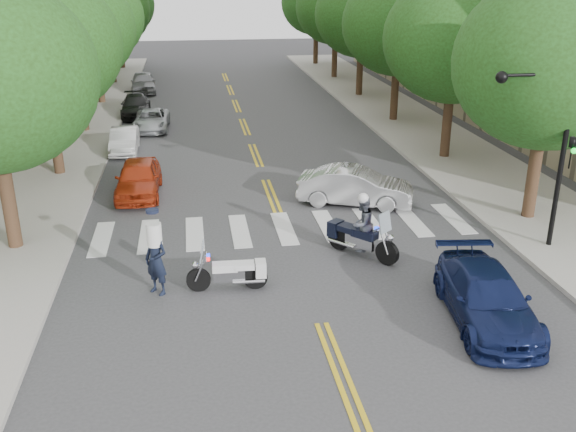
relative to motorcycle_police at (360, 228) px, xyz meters
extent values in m
plane|color=#38383A|center=(-2.02, -3.91, -0.93)|extent=(140.00, 140.00, 0.00)
cube|color=#9E9991|center=(-11.52, 18.09, -0.85)|extent=(5.00, 60.00, 0.15)
cube|color=#9E9991|center=(7.48, 18.09, -0.85)|extent=(5.00, 60.00, 0.15)
cylinder|color=#382316|center=(-10.82, 2.09, 0.73)|extent=(0.44, 0.44, 3.32)
cylinder|color=#382316|center=(-10.82, 10.09, 0.73)|extent=(0.44, 0.44, 3.32)
ellipsoid|color=#203E11|center=(-10.82, 10.09, 4.64)|extent=(6.40, 6.40, 5.76)
cylinder|color=#382316|center=(-10.82, 18.09, 0.73)|extent=(0.44, 0.44, 3.32)
ellipsoid|color=#203E11|center=(-10.82, 18.09, 4.64)|extent=(6.40, 6.40, 5.76)
cylinder|color=#382316|center=(-10.82, 26.09, 0.73)|extent=(0.44, 0.44, 3.32)
ellipsoid|color=#203E11|center=(-10.82, 26.09, 4.64)|extent=(6.40, 6.40, 5.76)
cylinder|color=#382316|center=(-10.82, 34.09, 0.73)|extent=(0.44, 0.44, 3.32)
ellipsoid|color=#203E11|center=(-10.82, 34.09, 4.64)|extent=(6.40, 6.40, 5.76)
cylinder|color=#382316|center=(-10.82, 42.09, 0.73)|extent=(0.44, 0.44, 3.32)
ellipsoid|color=#203E11|center=(-10.82, 42.09, 4.64)|extent=(6.40, 6.40, 5.76)
cylinder|color=#382316|center=(6.78, 2.09, 0.73)|extent=(0.44, 0.44, 3.32)
ellipsoid|color=#203E11|center=(6.78, 2.09, 4.64)|extent=(6.40, 6.40, 5.76)
cylinder|color=#382316|center=(6.78, 10.09, 0.73)|extent=(0.44, 0.44, 3.32)
ellipsoid|color=#203E11|center=(6.78, 10.09, 4.64)|extent=(6.40, 6.40, 5.76)
cylinder|color=#382316|center=(6.78, 18.09, 0.73)|extent=(0.44, 0.44, 3.32)
ellipsoid|color=#203E11|center=(6.78, 18.09, 4.64)|extent=(6.40, 6.40, 5.76)
cylinder|color=#382316|center=(6.78, 26.09, 0.73)|extent=(0.44, 0.44, 3.32)
ellipsoid|color=#203E11|center=(6.78, 26.09, 4.64)|extent=(6.40, 6.40, 5.76)
cylinder|color=#382316|center=(6.78, 34.09, 0.73)|extent=(0.44, 0.44, 3.32)
ellipsoid|color=#203E11|center=(6.78, 34.09, 4.64)|extent=(6.40, 6.40, 5.76)
cylinder|color=#382316|center=(6.78, 42.09, 0.73)|extent=(0.44, 0.44, 3.32)
ellipsoid|color=#203E11|center=(6.78, 42.09, 4.64)|extent=(6.40, 6.40, 5.76)
cylinder|color=black|center=(6.18, -0.41, 2.07)|extent=(0.16, 0.16, 6.00)
cylinder|color=black|center=(4.98, -0.41, 4.67)|extent=(2.40, 0.10, 0.10)
sphere|color=black|center=(3.88, -0.41, 4.62)|extent=(0.36, 0.36, 0.36)
imported|color=black|center=(6.43, -0.41, 2.27)|extent=(0.16, 0.20, 1.00)
sphere|color=#0CCC26|center=(6.43, -0.56, 2.37)|extent=(0.18, 0.18, 0.18)
cylinder|color=black|center=(0.66, -0.77, -0.55)|extent=(0.62, 0.68, 0.77)
cylinder|color=black|center=(-0.51, 0.59, -0.55)|extent=(0.65, 0.71, 0.77)
cube|color=silver|center=(0.04, -0.05, -0.42)|extent=(0.93, 1.00, 0.36)
cube|color=black|center=(0.11, -0.13, -0.14)|extent=(0.82, 0.86, 0.25)
cube|color=black|center=(-0.29, 0.34, -0.12)|extent=(0.74, 0.76, 0.18)
cube|color=black|center=(-0.62, 0.72, -0.25)|extent=(0.60, 0.58, 0.51)
cube|color=#8C99A5|center=(0.57, -0.66, 0.42)|extent=(0.54, 0.50, 0.61)
cube|color=red|center=(0.54, -0.43, 0.22)|extent=(0.16, 0.16, 0.09)
cube|color=#0C26E5|center=(0.34, -0.60, 0.22)|extent=(0.16, 0.16, 0.09)
imported|color=#474C56|center=(0.04, -0.05, 0.16)|extent=(1.09, 1.07, 1.77)
sphere|color=silver|center=(0.04, -0.05, 1.00)|extent=(0.34, 0.34, 0.34)
cylinder|color=black|center=(-5.07, -1.63, -0.59)|extent=(0.68, 0.17, 0.68)
cylinder|color=black|center=(-3.47, -1.69, -0.59)|extent=(0.69, 0.21, 0.68)
cube|color=silver|center=(-4.22, -1.66, -0.48)|extent=(0.91, 0.36, 0.32)
cube|color=silver|center=(-4.32, -1.66, -0.23)|extent=(0.71, 0.39, 0.22)
cube|color=silver|center=(-3.77, -1.68, -0.21)|extent=(0.56, 0.42, 0.16)
cube|color=silver|center=(-3.32, -1.70, -0.33)|extent=(0.32, 0.45, 0.45)
cube|color=#8C99A5|center=(-4.94, -1.63, 0.27)|extent=(0.17, 0.51, 0.55)
cube|color=red|center=(-4.77, -1.76, 0.09)|extent=(0.10, 0.10, 0.08)
cube|color=#0C26E5|center=(-4.76, -1.52, 0.09)|extent=(0.10, 0.10, 0.08)
imported|color=black|center=(-6.18, -1.58, 0.07)|extent=(0.86, 0.85, 2.01)
imported|color=#B7B7B9|center=(1.02, 4.59, -0.21)|extent=(4.61, 3.00, 1.43)
imported|color=#0F1840|center=(2.15, -4.41, -0.26)|extent=(2.42, 4.82, 1.34)
imported|color=#AA2E12|center=(-7.22, 6.95, -0.22)|extent=(1.76, 4.20, 1.42)
imported|color=silver|center=(-8.32, 13.58, -0.33)|extent=(1.30, 3.62, 1.19)
imported|color=#A8ABB0|center=(-7.22, 18.11, -0.37)|extent=(2.00, 4.10, 1.12)
imported|color=black|center=(-8.32, 22.00, -0.31)|extent=(1.90, 4.33, 1.24)
imported|color=#929397|center=(-8.32, 30.09, -0.20)|extent=(1.98, 4.37, 1.45)
camera|label=1|loc=(-5.03, -17.89, 7.56)|focal=40.00mm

